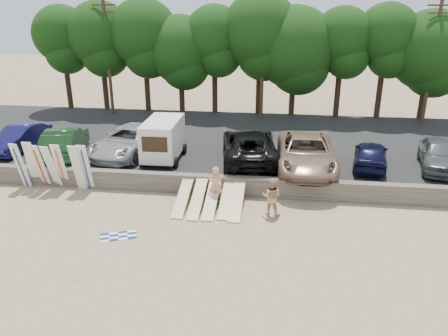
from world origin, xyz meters
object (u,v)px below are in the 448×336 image
at_px(box_trailer, 163,138).
at_px(beachgoer_b, 272,197).
at_px(car_5, 371,154).
at_px(car_4, 306,153).
at_px(car_3, 250,146).
at_px(cooler, 216,200).
at_px(car_6, 440,154).
at_px(car_2, 130,141).
at_px(beachgoer_a, 215,185).
at_px(car_0, 20,138).
at_px(car_1, 65,142).

height_order(box_trailer, beachgoer_b, box_trailer).
bearing_deg(car_5, car_4, 21.91).
relative_size(car_3, car_4, 0.99).
bearing_deg(cooler, car_6, 18.22).
height_order(car_2, car_4, car_4).
bearing_deg(beachgoer_a, cooler, -163.65).
height_order(car_0, beachgoer_b, car_0).
height_order(car_1, car_4, car_4).
bearing_deg(car_1, car_4, 166.09).
height_order(car_1, car_2, car_1).
relative_size(box_trailer, car_5, 0.87).
xyz_separation_m(car_0, car_3, (14.06, -0.12, 0.14)).
xyz_separation_m(car_1, cooler, (9.52, -3.75, -1.40)).
bearing_deg(car_1, car_3, 170.42).
relative_size(box_trailer, car_3, 0.58).
xyz_separation_m(car_2, car_4, (10.27, -1.09, 0.08)).
xyz_separation_m(car_3, beachgoer_b, (1.43, -5.28, -0.69)).
xyz_separation_m(car_6, beachgoer_b, (-8.89, -5.38, -0.62)).
distance_m(car_0, car_2, 6.92).
bearing_deg(box_trailer, car_1, 179.92).
height_order(car_1, beachgoer_a, car_1).
bearing_deg(beachgoer_a, car_6, -170.67).
bearing_deg(beachgoer_b, box_trailer, -25.56).
distance_m(car_1, car_4, 13.92).
bearing_deg(beachgoer_b, cooler, -6.99).
relative_size(box_trailer, beachgoer_a, 1.96).
xyz_separation_m(car_1, car_6, (21.11, 0.73, -0.04)).
bearing_deg(car_0, car_4, 2.17).
bearing_deg(box_trailer, beachgoer_b, -38.29).
bearing_deg(cooler, box_trailer, 130.17).
bearing_deg(car_6, car_4, -161.59).
relative_size(car_5, beachgoer_b, 2.36).
xyz_separation_m(car_2, car_3, (7.14, -0.22, 0.07)).
relative_size(car_0, car_6, 0.95).
bearing_deg(beachgoer_b, car_6, -137.31).
distance_m(car_0, beachgoer_b, 16.41).
bearing_deg(car_6, car_0, -169.31).
bearing_deg(car_0, car_6, 5.42).
relative_size(box_trailer, car_2, 0.63).
relative_size(car_3, car_5, 1.50).
xyz_separation_m(car_1, car_2, (3.65, 0.85, -0.03)).
bearing_deg(car_4, car_6, 6.51).
height_order(car_3, car_5, car_3).
bearing_deg(car_3, car_5, 170.89).
bearing_deg(car_4, car_1, 177.87).
relative_size(car_1, car_3, 0.81).
bearing_deg(car_2, car_5, 9.76).
bearing_deg(car_0, box_trailer, 1.52).
distance_m(car_1, car_3, 10.81).
height_order(car_0, car_4, car_4).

